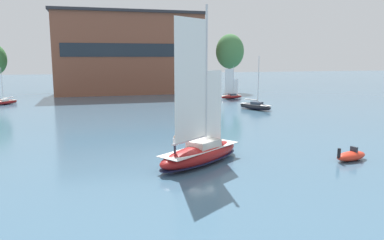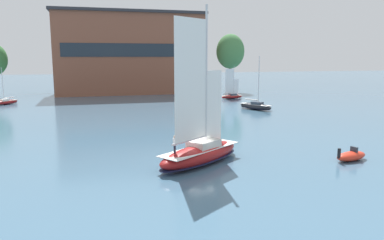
% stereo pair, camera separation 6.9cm
% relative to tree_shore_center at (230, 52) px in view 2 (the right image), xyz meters
% --- Properties ---
extents(ground_plane, '(400.00, 400.00, 0.00)m').
position_rel_tree_shore_center_xyz_m(ground_plane, '(-29.37, -69.07, -11.56)').
color(ground_plane, '#42667F').
extents(waterfront_building, '(40.80, 18.24, 22.13)m').
position_rel_tree_shore_center_xyz_m(waterfront_building, '(-28.22, 5.63, -0.45)').
color(waterfront_building, brown).
rests_on(waterfront_building, ground).
extents(tree_shore_center, '(8.02, 8.02, 16.51)m').
position_rel_tree_shore_center_xyz_m(tree_shore_center, '(0.00, 0.00, 0.00)').
color(tree_shore_center, '#4C3828').
rests_on(tree_shore_center, ground).
extents(sailboat_main, '(10.55, 8.62, 14.78)m').
position_rel_tree_shore_center_xyz_m(sailboat_main, '(-29.36, -69.06, -10.40)').
color(sailboat_main, maroon).
rests_on(sailboat_main, ground).
extents(sailboat_moored_near_marina, '(4.95, 5.36, 7.87)m').
position_rel_tree_shore_center_xyz_m(sailboat_moored_near_marina, '(-56.78, -15.21, -11.02)').
color(sailboat_moored_near_marina, maroon).
rests_on(sailboat_moored_near_marina, ground).
extents(sailboat_moored_far_slip, '(5.95, 2.64, 7.93)m').
position_rel_tree_shore_center_xyz_m(sailboat_moored_far_slip, '(-6.06, -17.42, -10.86)').
color(sailboat_moored_far_slip, maroon).
rests_on(sailboat_moored_far_slip, ground).
extents(sailboat_moored_outer_mooring, '(5.16, 7.58, 10.22)m').
position_rel_tree_shore_center_xyz_m(sailboat_moored_outer_mooring, '(-8.56, -36.38, -10.86)').
color(sailboat_moored_outer_mooring, '#232328').
rests_on(sailboat_moored_outer_mooring, ground).
extents(motor_tender, '(3.99, 2.36, 1.44)m').
position_rel_tree_shore_center_xyz_m(motor_tender, '(-14.79, -71.99, -11.09)').
color(motor_tender, red).
rests_on(motor_tender, ground).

